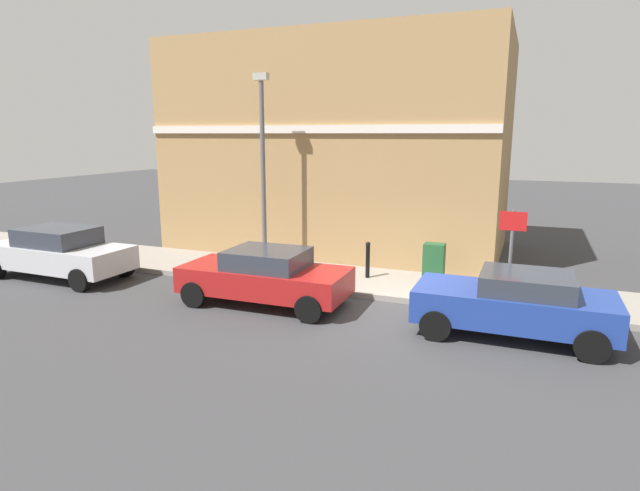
{
  "coord_description": "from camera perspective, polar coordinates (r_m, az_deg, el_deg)",
  "views": [
    {
      "loc": [
        -11.94,
        -2.81,
        4.16
      ],
      "look_at": [
        1.01,
        2.38,
        1.2
      ],
      "focal_mm": 29.58,
      "sensor_mm": 36.0,
      "label": 1
    }
  ],
  "objects": [
    {
      "name": "lamppost",
      "position": [
        15.85,
        -6.2,
        8.81
      ],
      "size": [
        0.2,
        0.44,
        5.72
      ],
      "color": "#59595B",
      "rests_on": "sidewalk"
    },
    {
      "name": "car_blue",
      "position": [
        11.67,
        20.36,
        -5.86
      ],
      "size": [
        1.82,
        3.97,
        1.39
      ],
      "rotation": [
        0.0,
        0.0,
        1.57
      ],
      "color": "navy",
      "rests_on": "ground"
    },
    {
      "name": "utility_cabinet",
      "position": [
        14.47,
        12.2,
        -2.2
      ],
      "size": [
        0.46,
        0.61,
        1.15
      ],
      "color": "#1E4C28",
      "rests_on": "sidewalk"
    },
    {
      "name": "sidewalk",
      "position": [
        16.87,
        -10.4,
        -2.24
      ],
      "size": [
        2.69,
        30.0,
        0.15
      ],
      "primitive_type": "cube",
      "color": "gray",
      "rests_on": "ground"
    },
    {
      "name": "street_sign",
      "position": [
        13.0,
        20.01,
        0.17
      ],
      "size": [
        0.08,
        0.6,
        2.3
      ],
      "color": "#59595B",
      "rests_on": "sidewalk"
    },
    {
      "name": "corner_building",
      "position": [
        19.48,
        2.35,
        10.49
      ],
      "size": [
        6.54,
        11.42,
        7.32
      ],
      "color": "#9E7A4C",
      "rests_on": "ground"
    },
    {
      "name": "car_silver",
      "position": [
        17.2,
        -26.4,
        -0.64
      ],
      "size": [
        1.94,
        4.42,
        1.5
      ],
      "rotation": [
        0.0,
        0.0,
        1.55
      ],
      "color": "#B7B7BC",
      "rests_on": "ground"
    },
    {
      "name": "car_red",
      "position": [
        13.08,
        -5.94,
        -3.28
      ],
      "size": [
        1.92,
        4.16,
        1.4
      ],
      "rotation": [
        0.0,
        0.0,
        1.58
      ],
      "color": "maroon",
      "rests_on": "ground"
    },
    {
      "name": "ground",
      "position": [
        12.95,
        8.22,
        -6.88
      ],
      "size": [
        80.0,
        80.0,
        0.0
      ],
      "primitive_type": "plane",
      "color": "#38383A"
    },
    {
      "name": "bollard_near_cabinet",
      "position": [
        14.97,
        5.19,
        -1.42
      ],
      "size": [
        0.14,
        0.14,
        1.04
      ],
      "color": "black",
      "rests_on": "sidewalk"
    }
  ]
}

